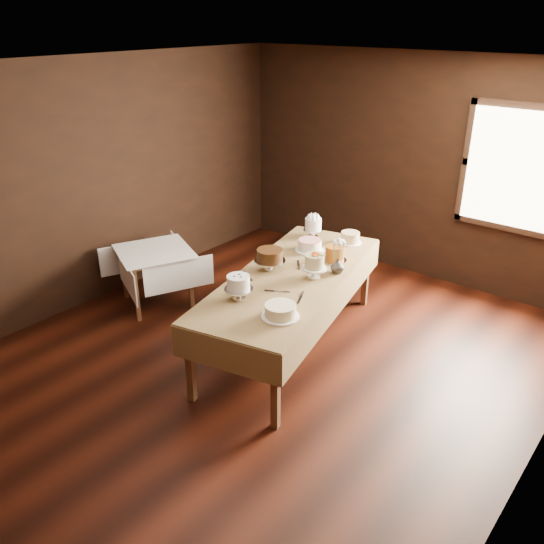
{
  "coord_description": "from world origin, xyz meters",
  "views": [
    {
      "loc": [
        3.03,
        -3.53,
        3.2
      ],
      "look_at": [
        0.0,
        0.2,
        0.95
      ],
      "focal_mm": 36.76,
      "sensor_mm": 36.0,
      "label": 1
    }
  ],
  "objects_px": {
    "display_table": "(291,281)",
    "cake_lattice": "(310,246)",
    "cake_cream": "(280,311)",
    "cake_chocolate": "(270,260)",
    "cake_server_b": "(300,300)",
    "cake_server_c": "(298,263)",
    "flower_vase": "(337,266)",
    "cake_caramel": "(335,254)",
    "cake_flowers": "(314,267)",
    "cake_swirl": "(239,288)",
    "side_table": "(155,257)",
    "cake_server_a": "(282,292)",
    "cake_speckled": "(350,238)",
    "cake_server_e": "(249,278)",
    "cake_meringue": "(313,228)"
  },
  "relations": [
    {
      "from": "cake_chocolate",
      "to": "cake_lattice",
      "type": "bearing_deg",
      "value": 87.8
    },
    {
      "from": "cake_speckled",
      "to": "cake_cream",
      "type": "relative_size",
      "value": 0.76
    },
    {
      "from": "cake_server_c",
      "to": "cake_server_e",
      "type": "distance_m",
      "value": 0.62
    },
    {
      "from": "cake_chocolate",
      "to": "cake_cream",
      "type": "relative_size",
      "value": 0.92
    },
    {
      "from": "display_table",
      "to": "cake_lattice",
      "type": "distance_m",
      "value": 0.68
    },
    {
      "from": "cake_meringue",
      "to": "cake_server_c",
      "type": "relative_size",
      "value": 1.01
    },
    {
      "from": "cake_server_e",
      "to": "flower_vase",
      "type": "bearing_deg",
      "value": 76.07
    },
    {
      "from": "cake_cream",
      "to": "cake_speckled",
      "type": "bearing_deg",
      "value": 103.43
    },
    {
      "from": "display_table",
      "to": "cake_server_e",
      "type": "distance_m",
      "value": 0.43
    },
    {
      "from": "cake_lattice",
      "to": "flower_vase",
      "type": "xyz_separation_m",
      "value": [
        0.55,
        -0.29,
        0.02
      ]
    },
    {
      "from": "cake_cream",
      "to": "cake_server_b",
      "type": "xyz_separation_m",
      "value": [
        -0.05,
        0.35,
        -0.05
      ]
    },
    {
      "from": "cake_server_b",
      "to": "flower_vase",
      "type": "distance_m",
      "value": 0.72
    },
    {
      "from": "cake_lattice",
      "to": "cake_server_a",
      "type": "bearing_deg",
      "value": -68.83
    },
    {
      "from": "cake_server_c",
      "to": "cake_lattice",
      "type": "bearing_deg",
      "value": -22.5
    },
    {
      "from": "side_table",
      "to": "cake_flowers",
      "type": "height_order",
      "value": "cake_flowers"
    },
    {
      "from": "cake_swirl",
      "to": "cake_server_b",
      "type": "bearing_deg",
      "value": 36.43
    },
    {
      "from": "display_table",
      "to": "flower_vase",
      "type": "bearing_deg",
      "value": 47.09
    },
    {
      "from": "cake_swirl",
      "to": "cake_chocolate",
      "type": "bearing_deg",
      "value": 105.25
    },
    {
      "from": "cake_caramel",
      "to": "cake_server_b",
      "type": "bearing_deg",
      "value": -75.53
    },
    {
      "from": "cake_caramel",
      "to": "cake_server_c",
      "type": "relative_size",
      "value": 1.09
    },
    {
      "from": "cake_caramel",
      "to": "cake_server_b",
      "type": "height_order",
      "value": "cake_caramel"
    },
    {
      "from": "cake_server_c",
      "to": "flower_vase",
      "type": "relative_size",
      "value": 1.62
    },
    {
      "from": "side_table",
      "to": "cake_lattice",
      "type": "height_order",
      "value": "cake_lattice"
    },
    {
      "from": "side_table",
      "to": "flower_vase",
      "type": "relative_size",
      "value": 7.33
    },
    {
      "from": "cake_meringue",
      "to": "cake_flowers",
      "type": "height_order",
      "value": "cake_flowers"
    },
    {
      "from": "cake_cream",
      "to": "cake_chocolate",
      "type": "bearing_deg",
      "value": 134.62
    },
    {
      "from": "cake_swirl",
      "to": "flower_vase",
      "type": "xyz_separation_m",
      "value": [
        0.39,
        1.05,
        -0.03
      ]
    },
    {
      "from": "cake_speckled",
      "to": "cake_chocolate",
      "type": "height_order",
      "value": "cake_chocolate"
    },
    {
      "from": "display_table",
      "to": "cake_server_b",
      "type": "relative_size",
      "value": 11.66
    },
    {
      "from": "cake_swirl",
      "to": "cake_server_b",
      "type": "xyz_separation_m",
      "value": [
        0.45,
        0.33,
        -0.1
      ]
    },
    {
      "from": "display_table",
      "to": "cake_speckled",
      "type": "relative_size",
      "value": 10.49
    },
    {
      "from": "cake_server_c",
      "to": "display_table",
      "type": "bearing_deg",
      "value": 163.98
    },
    {
      "from": "cake_server_e",
      "to": "cake_cream",
      "type": "bearing_deg",
      "value": -1.3
    },
    {
      "from": "cake_server_c",
      "to": "cake_meringue",
      "type": "bearing_deg",
      "value": -15.35
    },
    {
      "from": "cake_lattice",
      "to": "cake_caramel",
      "type": "bearing_deg",
      "value": -8.92
    },
    {
      "from": "cake_speckled",
      "to": "cake_swirl",
      "type": "distance_m",
      "value": 1.82
    },
    {
      "from": "cake_caramel",
      "to": "cake_server_e",
      "type": "distance_m",
      "value": 0.98
    },
    {
      "from": "cake_speckled",
      "to": "flower_vase",
      "type": "bearing_deg",
      "value": -66.98
    },
    {
      "from": "cake_cream",
      "to": "cake_lattice",
      "type": "bearing_deg",
      "value": 115.92
    },
    {
      "from": "cake_server_b",
      "to": "flower_vase",
      "type": "relative_size",
      "value": 1.62
    },
    {
      "from": "cake_caramel",
      "to": "cake_server_b",
      "type": "xyz_separation_m",
      "value": [
        0.24,
        -0.95,
        -0.07
      ]
    },
    {
      "from": "cake_flowers",
      "to": "cake_server_c",
      "type": "height_order",
      "value": "cake_flowers"
    },
    {
      "from": "cake_server_b",
      "to": "cake_speckled",
      "type": "bearing_deg",
      "value": 170.56
    },
    {
      "from": "side_table",
      "to": "cake_server_a",
      "type": "height_order",
      "value": "cake_server_a"
    },
    {
      "from": "cake_server_c",
      "to": "flower_vase",
      "type": "height_order",
      "value": "flower_vase"
    },
    {
      "from": "cake_caramel",
      "to": "cake_flowers",
      "type": "bearing_deg",
      "value": -81.67
    },
    {
      "from": "cake_chocolate",
      "to": "cake_server_c",
      "type": "relative_size",
      "value": 1.33
    },
    {
      "from": "cake_speckled",
      "to": "cake_server_a",
      "type": "relative_size",
      "value": 1.11
    },
    {
      "from": "display_table",
      "to": "side_table",
      "type": "height_order",
      "value": "display_table"
    },
    {
      "from": "display_table",
      "to": "side_table",
      "type": "xyz_separation_m",
      "value": [
        -1.81,
        -0.25,
        -0.15
      ]
    }
  ]
}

